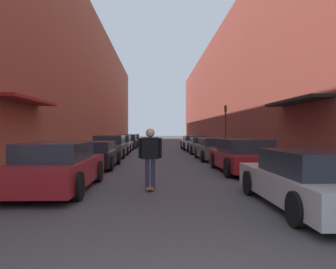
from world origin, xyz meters
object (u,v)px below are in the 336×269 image
parked_car_left_2 (110,147)px  parked_car_right_4 (194,143)px  parked_car_left_5 (132,140)px  parked_car_right_3 (203,146)px  parked_car_right_1 (243,156)px  parked_car_right_0 (313,180)px  parked_car_left_3 (120,144)px  traffic_light (226,123)px  parked_car_left_0 (58,167)px  skateboarder (150,152)px  parked_car_left_1 (94,155)px  parked_car_right_2 (214,149)px  parked_car_left_4 (127,141)px

parked_car_left_2 → parked_car_right_4: size_ratio=1.06×
parked_car_left_2 → parked_car_left_5: size_ratio=1.13×
parked_car_left_5 → parked_car_right_3: parked_car_left_5 is taller
parked_car_right_3 → parked_car_right_4: 4.80m
parked_car_right_1 → parked_car_right_3: bearing=90.2°
parked_car_left_2 → parked_car_right_0: parked_car_left_2 is taller
parked_car_left_2 → parked_car_left_3: bearing=89.5°
traffic_light → parked_car_left_0: bearing=-119.0°
parked_car_left_0 → parked_car_left_5: 28.33m
parked_car_left_3 → traffic_light: 8.51m
skateboarder → parked_car_left_1: bearing=115.2°
parked_car_right_2 → skateboarder: bearing=-110.7°
parked_car_left_5 → skateboarder: size_ratio=2.37×
parked_car_left_2 → parked_car_left_4: size_ratio=0.99×
parked_car_left_0 → parked_car_right_2: parked_car_left_0 is taller
parked_car_right_4 → skateboarder: bearing=-100.4°
skateboarder → traffic_light: size_ratio=0.52×
parked_car_left_2 → parked_car_right_1: bearing=-51.1°
parked_car_right_0 → skateboarder: skateboarder is taller
parked_car_left_0 → parked_car_left_1: parked_car_left_0 is taller
parked_car_left_3 → parked_car_left_5: bearing=89.3°
parked_car_left_4 → parked_car_right_1: 19.99m
parked_car_right_4 → parked_car_left_0: bearing=-107.5°
parked_car_left_3 → parked_car_right_2: bearing=-50.9°
parked_car_left_1 → traffic_light: size_ratio=1.33×
parked_car_left_5 → parked_car_right_2: bearing=-72.4°
parked_car_left_5 → parked_car_right_0: (6.06, -30.62, -0.01)m
parked_car_right_0 → parked_car_right_1: bearing=89.0°
parked_car_left_0 → parked_car_right_0: parked_car_left_0 is taller
parked_car_left_0 → parked_car_left_3: 16.90m
parked_car_left_0 → parked_car_left_3: bearing=90.3°
parked_car_right_1 → skateboarder: (-3.64, -3.64, 0.42)m
parked_car_left_3 → traffic_light: bearing=-21.5°
parked_car_left_2 → traffic_light: size_ratio=1.39×
parked_car_left_4 → parked_car_right_4: 7.01m
parked_car_right_0 → parked_car_right_4: 21.50m
parked_car_right_0 → parked_car_right_2: (-0.03, 11.62, 0.00)m
parked_car_left_1 → parked_car_left_2: (-0.08, 5.93, 0.06)m
parked_car_left_0 → parked_car_right_0: 6.51m
parked_car_right_2 → parked_car_right_4: size_ratio=0.99×
parked_car_left_1 → parked_car_left_2: bearing=90.7°
parked_car_left_4 → parked_car_right_3: (6.18, -8.28, -0.04)m
parked_car_right_1 → parked_car_right_4: parked_car_right_1 is taller
parked_car_right_1 → traffic_light: (1.48, 10.13, 1.54)m
traffic_light → parked_car_left_1: bearing=-133.4°
parked_car_right_0 → parked_car_right_3: 16.70m
parked_car_left_0 → parked_car_right_0: bearing=-20.6°
parked_car_left_4 → skateboarder: 22.79m
parked_car_left_4 → parked_car_right_2: size_ratio=1.08×
parked_car_left_0 → skateboarder: 2.60m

